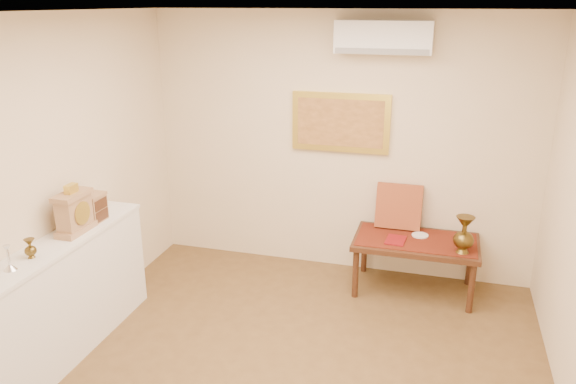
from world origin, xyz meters
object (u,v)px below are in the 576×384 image
(brass_urn_tall, at_px, (464,231))
(display_ledge, at_px, (60,301))
(wooden_chest, at_px, (94,207))
(mantel_clock, at_px, (74,212))
(low_table, at_px, (416,246))

(brass_urn_tall, xyz_separation_m, display_ledge, (-3.10, -1.69, -0.28))
(brass_urn_tall, xyz_separation_m, wooden_chest, (-3.07, -1.16, 0.33))
(mantel_clock, distance_m, low_table, 3.16)
(display_ledge, relative_size, low_table, 1.68)
(wooden_chest, height_order, low_table, wooden_chest)
(brass_urn_tall, relative_size, wooden_chest, 1.76)
(mantel_clock, relative_size, low_table, 0.34)
(wooden_chest, relative_size, low_table, 0.20)
(display_ledge, relative_size, wooden_chest, 8.28)
(mantel_clock, xyz_separation_m, wooden_chest, (-0.00, 0.26, -0.05))
(brass_urn_tall, bearing_deg, wooden_chest, -159.37)
(brass_urn_tall, relative_size, display_ledge, 0.21)
(display_ledge, distance_m, low_table, 3.27)
(wooden_chest, distance_m, low_table, 3.03)
(wooden_chest, bearing_deg, brass_urn_tall, 20.63)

